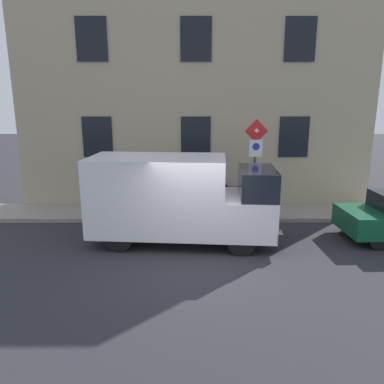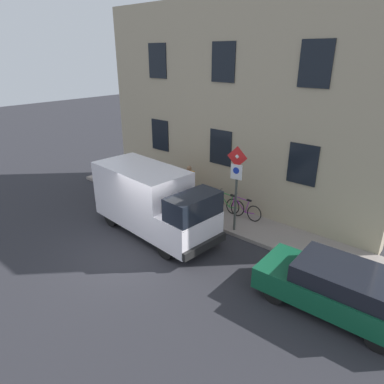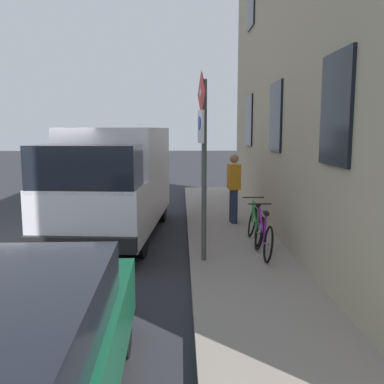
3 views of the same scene
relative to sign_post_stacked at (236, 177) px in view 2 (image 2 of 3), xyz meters
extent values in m
plane|color=#29292E|center=(-3.32, 1.96, -2.30)|extent=(80.00, 80.00, 0.00)
cube|color=gray|center=(0.75, 1.96, -2.23)|extent=(1.93, 15.35, 0.14)
cube|color=tan|center=(2.07, 1.96, 1.97)|extent=(0.70, 13.35, 8.54)
cube|color=black|center=(1.70, -1.71, 0.43)|extent=(0.06, 1.10, 1.50)
cube|color=black|center=(1.70, 1.96, 0.43)|extent=(0.06, 1.10, 1.50)
cube|color=black|center=(1.70, 5.63, 0.43)|extent=(0.06, 1.10, 1.50)
cube|color=black|center=(1.70, -1.71, 3.85)|extent=(0.06, 1.10, 1.50)
cube|color=black|center=(1.70, 1.96, 3.85)|extent=(0.06, 1.10, 1.50)
cube|color=black|center=(1.70, 5.63, 3.85)|extent=(0.06, 1.10, 1.50)
cylinder|color=#474C47|center=(0.04, 0.00, -0.57)|extent=(0.09, 0.09, 3.17)
pyramid|color=silver|center=(-0.04, -0.01, 0.76)|extent=(0.10, 0.50, 0.50)
pyramid|color=red|center=(-0.04, 0.00, 0.76)|extent=(0.09, 0.56, 0.56)
cube|color=white|center=(-0.02, 0.00, 0.21)|extent=(0.09, 0.44, 0.56)
cylinder|color=#1933B2|center=(-0.05, 0.00, 0.27)|extent=(0.04, 0.24, 0.24)
cube|color=white|center=(-1.86, 3.08, -0.89)|extent=(2.29, 3.95, 2.18)
cube|color=white|center=(-2.06, 0.49, -1.42)|extent=(2.10, 1.55, 1.10)
cube|color=black|center=(-2.08, 0.28, -0.52)|extent=(1.99, 1.13, 0.84)
cube|color=black|center=(-2.12, -0.26, -1.79)|extent=(2.01, 0.32, 0.28)
cylinder|color=black|center=(-1.17, 0.66, -1.92)|extent=(0.28, 0.77, 0.76)
cylinder|color=black|center=(-2.92, 0.79, -1.92)|extent=(0.28, 0.77, 0.76)
cylinder|color=black|center=(-0.91, 3.97, -1.92)|extent=(0.28, 0.77, 0.76)
cylinder|color=black|center=(-2.66, 4.11, -1.92)|extent=(0.28, 0.77, 0.76)
cube|color=#114F33|center=(-1.76, -4.37, -1.72)|extent=(1.85, 4.04, 0.64)
cube|color=black|center=(-1.76, -4.57, -1.22)|extent=(1.67, 2.44, 0.60)
cylinder|color=black|center=(-2.57, -3.07, -2.00)|extent=(0.20, 0.60, 0.60)
cylinder|color=black|center=(-1.02, -3.03, -2.00)|extent=(0.20, 0.60, 0.60)
cylinder|color=black|center=(-2.50, -5.71, -2.00)|extent=(0.20, 0.60, 0.60)
torus|color=black|center=(1.18, 0.85, -1.83)|extent=(0.13, 0.66, 0.66)
torus|color=black|center=(1.16, -0.20, -1.83)|extent=(0.13, 0.66, 0.66)
cylinder|color=purple|center=(1.17, 0.52, -1.62)|extent=(0.05, 0.60, 0.60)
cylinder|color=purple|center=(1.17, 0.44, -1.35)|extent=(0.05, 0.73, 0.07)
cylinder|color=purple|center=(1.16, 0.15, -1.64)|extent=(0.04, 0.19, 0.55)
cylinder|color=purple|center=(1.16, 0.02, -1.87)|extent=(0.04, 0.43, 0.12)
cylinder|color=purple|center=(1.18, 0.83, -1.58)|extent=(0.04, 0.09, 0.50)
cube|color=black|center=(1.16, 0.08, -1.32)|extent=(0.08, 0.20, 0.06)
cylinder|color=#262626|center=(1.18, 0.80, -1.28)|extent=(0.46, 0.04, 0.03)
torus|color=black|center=(1.18, 1.65, -1.83)|extent=(0.19, 0.66, 0.65)
torus|color=black|center=(1.15, 0.60, -1.83)|extent=(0.19, 0.66, 0.65)
cylinder|color=#288A38|center=(1.17, 1.31, -1.62)|extent=(0.05, 0.60, 0.60)
cylinder|color=#288A38|center=(1.17, 1.24, -1.35)|extent=(0.06, 0.73, 0.07)
cylinder|color=#288A38|center=(1.16, 0.95, -1.64)|extent=(0.04, 0.19, 0.55)
cylinder|color=#288A38|center=(1.16, 0.81, -1.87)|extent=(0.05, 0.43, 0.12)
cylinder|color=#288A38|center=(1.18, 1.62, -1.58)|extent=(0.04, 0.09, 0.50)
cube|color=black|center=(1.16, 0.87, -1.32)|extent=(0.09, 0.20, 0.06)
cylinder|color=#262626|center=(1.18, 1.60, -1.28)|extent=(0.46, 0.04, 0.03)
cylinder|color=#262B47|center=(0.95, 2.99, -1.73)|extent=(0.16, 0.16, 0.85)
cylinder|color=#262B47|center=(0.93, 3.17, -1.73)|extent=(0.16, 0.16, 0.85)
cube|color=orange|center=(0.94, 3.08, -1.00)|extent=(0.32, 0.43, 0.62)
sphere|color=#936B4C|center=(0.94, 3.08, -0.55)|extent=(0.22, 0.22, 0.22)
camera|label=1|loc=(-12.00, 2.13, 1.66)|focal=34.09mm
camera|label=2|loc=(-9.84, -6.27, 4.17)|focal=31.69mm
camera|label=3|loc=(-0.36, -7.46, 0.18)|focal=40.19mm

